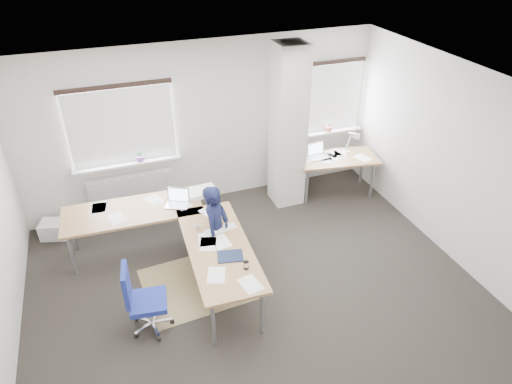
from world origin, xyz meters
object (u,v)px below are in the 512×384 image
object	(u,v)px
desk_side	(337,159)
task_chair	(147,312)
person	(217,230)
desk_main	(177,228)

from	to	relation	value
desk_side	task_chair	world-z (taller)	desk_side
person	desk_side	bearing A→B (deg)	-26.90
desk_main	task_chair	distance (m)	1.25
task_chair	person	xyz separation A→B (m)	(1.13, 0.78, 0.41)
task_chair	person	world-z (taller)	person
person	desk_main	bearing A→B (deg)	103.50
desk_side	person	world-z (taller)	person
desk_main	desk_side	bearing A→B (deg)	21.29
desk_side	task_chair	xyz separation A→B (m)	(-3.70, -2.05, -0.41)
desk_side	person	bearing A→B (deg)	-143.78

